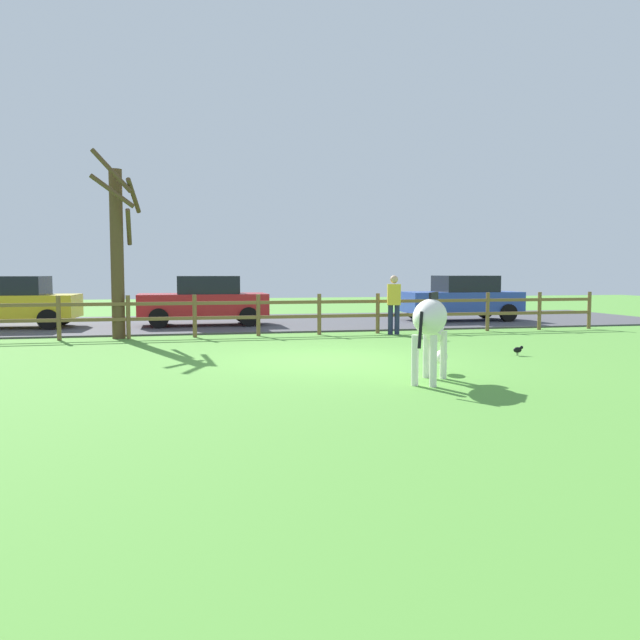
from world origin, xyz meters
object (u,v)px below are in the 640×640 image
object	(u,v)px
zebra	(431,323)
parked_car_blue	(462,298)
parked_car_yellow	(9,302)
parked_car_red	(204,300)
bare_tree	(118,248)
visitor_near_fence	(394,302)
crow_on_grass	(518,350)

from	to	relation	value
zebra	parked_car_blue	world-z (taller)	parked_car_blue
parked_car_yellow	parked_car_blue	xyz separation A→B (m)	(14.61, -0.24, 0.00)
parked_car_yellow	parked_car_red	bearing A→B (deg)	-2.84
bare_tree	visitor_near_fence	world-z (taller)	bare_tree
bare_tree	crow_on_grass	xyz separation A→B (m)	(8.37, -5.37, -2.24)
parked_car_blue	bare_tree	bearing A→B (deg)	-163.84
bare_tree	crow_on_grass	bearing A→B (deg)	-32.66
bare_tree	parked_car_yellow	size ratio (longest dim) A/B	1.17
parked_car_yellow	parked_car_red	distance (m)	5.78
parked_car_yellow	parked_car_blue	distance (m)	14.61
parked_car_blue	visitor_near_fence	bearing A→B (deg)	-135.43
bare_tree	crow_on_grass	distance (m)	10.19
bare_tree	zebra	bearing A→B (deg)	-55.54
crow_on_grass	parked_car_blue	bearing A→B (deg)	72.10
zebra	parked_car_blue	bearing A→B (deg)	62.61
zebra	parked_car_blue	distance (m)	12.50
parked_car_red	parked_car_blue	xyz separation A→B (m)	(8.83, 0.04, 0.00)
parked_car_red	visitor_near_fence	distance (m)	6.25
zebra	parked_car_yellow	xyz separation A→B (m)	(-8.86, 11.34, -0.08)
crow_on_grass	parked_car_blue	xyz separation A→B (m)	(2.78, 8.60, 0.72)
parked_car_red	visitor_near_fence	bearing A→B (deg)	-36.31
parked_car_red	visitor_near_fence	world-z (taller)	visitor_near_fence
parked_car_yellow	parked_car_blue	world-z (taller)	same
parked_car_yellow	parked_car_blue	bearing A→B (deg)	-0.95
crow_on_grass	visitor_near_fence	distance (m)	5.02
bare_tree	parked_car_red	size ratio (longest dim) A/B	1.20
zebra	parked_car_red	size ratio (longest dim) A/B	0.42
parked_car_yellow	bare_tree	bearing A→B (deg)	-45.10
crow_on_grass	parked_car_red	world-z (taller)	parked_car_red
zebra	crow_on_grass	xyz separation A→B (m)	(2.97, 2.50, -0.80)
parked_car_blue	visitor_near_fence	world-z (taller)	visitor_near_fence
crow_on_grass	parked_car_yellow	distance (m)	14.79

